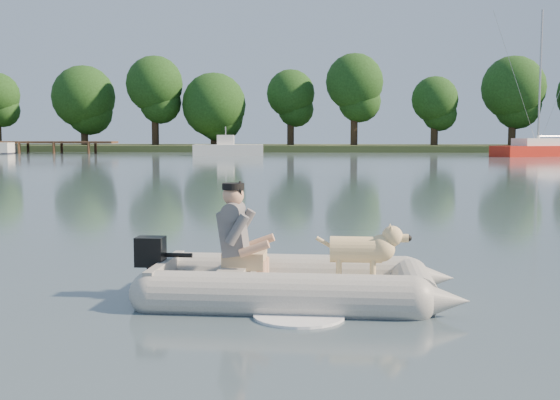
# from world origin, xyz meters

# --- Properties ---
(water) EXTENTS (160.00, 160.00, 0.00)m
(water) POSITION_xyz_m (0.00, 0.00, 0.00)
(water) COLOR #4E5F69
(water) RESTS_ON ground
(shore_bank) EXTENTS (160.00, 12.00, 0.70)m
(shore_bank) POSITION_xyz_m (0.00, 62.00, 0.25)
(shore_bank) COLOR #47512D
(shore_bank) RESTS_ON water
(dock) EXTENTS (18.00, 2.00, 1.04)m
(dock) POSITION_xyz_m (-26.00, 52.00, 0.52)
(dock) COLOR #4C331E
(dock) RESTS_ON water
(treeline) EXTENTS (84.66, 7.35, 9.27)m
(treeline) POSITION_xyz_m (5.75, 61.07, 5.30)
(treeline) COLOR #332316
(treeline) RESTS_ON shore_bank
(dinghy) EXTENTS (4.17, 2.76, 1.25)m
(dinghy) POSITION_xyz_m (0.37, -0.22, 0.53)
(dinghy) COLOR gray
(dinghy) RESTS_ON water
(man) EXTENTS (0.67, 0.58, 0.97)m
(man) POSITION_xyz_m (-0.26, -0.14, 0.70)
(man) COLOR #5A5A5F
(man) RESTS_ON dinghy
(dog) EXTENTS (0.85, 0.33, 0.56)m
(dog) POSITION_xyz_m (0.95, -0.20, 0.46)
(dog) COLOR tan
(dog) RESTS_ON dinghy
(outboard_motor) EXTENTS (0.38, 0.28, 0.71)m
(outboard_motor) POSITION_xyz_m (-1.12, -0.15, 0.28)
(outboard_motor) COLOR black
(outboard_motor) RESTS_ON dinghy
(motorboat) EXTENTS (5.66, 2.54, 2.33)m
(motorboat) POSITION_xyz_m (-6.51, 46.44, 1.06)
(motorboat) COLOR white
(motorboat) RESTS_ON water
(sailboat) EXTENTS (8.21, 5.43, 10.91)m
(sailboat) POSITION_xyz_m (17.04, 46.32, 0.48)
(sailboat) COLOR red
(sailboat) RESTS_ON water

